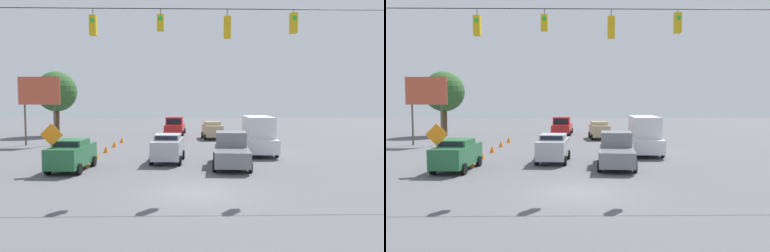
{
  "view_description": "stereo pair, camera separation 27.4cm",
  "coord_description": "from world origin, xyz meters",
  "views": [
    {
      "loc": [
        0.58,
        16.46,
        4.14
      ],
      "look_at": [
        -0.19,
        -12.29,
        2.13
      ],
      "focal_mm": 35.0,
      "sensor_mm": 36.0,
      "label": 1
    },
    {
      "loc": [
        0.3,
        16.46,
        4.14
      ],
      "look_at": [
        -0.19,
        -12.29,
        2.13
      ],
      "focal_mm": 35.0,
      "sensor_mm": 36.0,
      "label": 2
    }
  ],
  "objects": [
    {
      "name": "pickup_truck_red_withflow_deep",
      "position": [
        1.43,
        -28.14,
        0.98
      ],
      "size": [
        2.59,
        5.54,
        2.12
      ],
      "color": "red",
      "rests_on": "ground_plane"
    },
    {
      "name": "box_truck_white_oncoming_far",
      "position": [
        -5.3,
        -12.4,
        1.42
      ],
      "size": [
        2.66,
        7.24,
        2.87
      ],
      "color": "silver",
      "rests_on": "ground_plane"
    },
    {
      "name": "sedan_green_parked_shoulder",
      "position": [
        7.07,
        -5.53,
        0.95
      ],
      "size": [
        2.18,
        4.26,
        1.83
      ],
      "color": "#236038",
      "rests_on": "ground_plane"
    },
    {
      "name": "traffic_cone_nearest",
      "position": [
        6.49,
        -6.42,
        0.28
      ],
      "size": [
        0.42,
        0.42,
        0.56
      ],
      "primitive_type": "cone",
      "color": "orange",
      "rests_on": "ground_plane"
    },
    {
      "name": "sedan_silver_withflow_mid",
      "position": [
        1.53,
        -8.3,
        0.98
      ],
      "size": [
        2.28,
        4.09,
        1.88
      ],
      "color": "#A8AAB2",
      "rests_on": "ground_plane"
    },
    {
      "name": "traffic_cone_second",
      "position": [
        6.61,
        -9.74,
        0.28
      ],
      "size": [
        0.42,
        0.42,
        0.56
      ],
      "primitive_type": "cone",
      "color": "orange",
      "rests_on": "ground_plane"
    },
    {
      "name": "ground_plane",
      "position": [
        0.0,
        0.0,
        0.0
      ],
      "size": [
        140.0,
        140.0,
        0.0
      ],
      "primitive_type": "plane",
      "color": "#56565B"
    },
    {
      "name": "traffic_cone_fourth",
      "position": [
        6.52,
        -16.3,
        0.28
      ],
      "size": [
        0.42,
        0.42,
        0.56
      ],
      "primitive_type": "cone",
      "color": "orange",
      "rests_on": "ground_plane"
    },
    {
      "name": "roadside_billboard",
      "position": [
        13.5,
        -17.8,
        4.52
      ],
      "size": [
        3.75,
        0.16,
        6.22
      ],
      "color": "#4C473D",
      "rests_on": "ground_plane"
    },
    {
      "name": "work_zone_sign",
      "position": [
        7.86,
        -4.5,
        1.99
      ],
      "size": [
        1.27,
        0.06,
        2.84
      ],
      "color": "slate",
      "rests_on": "ground_plane"
    },
    {
      "name": "overhead_signal_span",
      "position": [
        -0.05,
        -1.71,
        5.79
      ],
      "size": [
        24.08,
        0.38,
        8.98
      ],
      "color": "slate",
      "rests_on": "ground_plane"
    },
    {
      "name": "tree_horizon_left",
      "position": [
        15.06,
        -27.19,
        5.08
      ],
      "size": [
        4.63,
        4.63,
        7.43
      ],
      "color": "#4C3823",
      "rests_on": "ground_plane"
    },
    {
      "name": "traffic_cone_third",
      "position": [
        6.57,
        -12.89,
        0.28
      ],
      "size": [
        0.42,
        0.42,
        0.56
      ],
      "primitive_type": "cone",
      "color": "orange",
      "rests_on": "ground_plane"
    },
    {
      "name": "pickup_truck_grey_crossing_near",
      "position": [
        -2.49,
        -6.67,
        0.98
      ],
      "size": [
        2.66,
        5.77,
        2.12
      ],
      "color": "slate",
      "rests_on": "ground_plane"
    },
    {
      "name": "traffic_cone_fifth",
      "position": [
        6.42,
        -19.7,
        0.28
      ],
      "size": [
        0.42,
        0.42,
        0.56
      ],
      "primitive_type": "cone",
      "color": "orange",
      "rests_on": "ground_plane"
    },
    {
      "name": "sedan_tan_oncoming_deep",
      "position": [
        -2.63,
        -23.03,
        0.97
      ],
      "size": [
        2.2,
        4.0,
        1.86
      ],
      "color": "tan",
      "rests_on": "ground_plane"
    }
  ]
}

